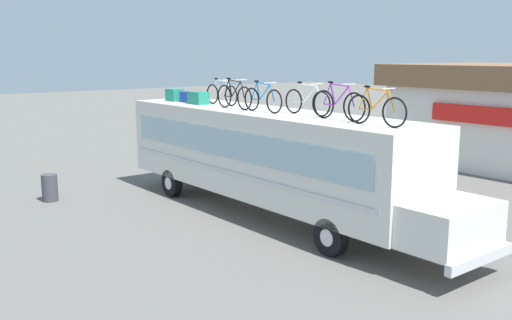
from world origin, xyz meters
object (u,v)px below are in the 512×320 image
luggage_bag_1 (175,95)px  rooftop_bicycle_1 (221,94)px  rooftop_bicycle_5 (338,104)px  rooftop_bicycle_6 (376,109)px  trash_bin (50,188)px  rooftop_bicycle_2 (234,96)px  luggage_bag_2 (188,97)px  rooftop_bicycle_4 (307,101)px  bus (268,154)px  luggage_bag_3 (198,98)px  rooftop_bicycle_3 (263,99)px

luggage_bag_1 → rooftop_bicycle_1: rooftop_bicycle_1 is taller
rooftop_bicycle_5 → rooftop_bicycle_6: rooftop_bicycle_5 is taller
luggage_bag_1 → trash_bin: (-0.84, -4.31, -2.90)m
rooftop_bicycle_2 → rooftop_bicycle_6: rooftop_bicycle_2 is taller
luggage_bag_2 → trash_bin: luggage_bag_2 is taller
luggage_bag_1 → rooftop_bicycle_4: (6.38, 0.38, 0.17)m
bus → luggage_bag_3: size_ratio=18.55×
luggage_bag_3 → rooftop_bicycle_1: (0.72, 0.43, 0.16)m
trash_bin → luggage_bag_3: bearing=59.7°
luggage_bag_1 → rooftop_bicycle_2: size_ratio=0.35×
rooftop_bicycle_6 → rooftop_bicycle_4: bearing=171.7°
bus → luggage_bag_2: size_ratio=23.86×
rooftop_bicycle_6 → trash_bin: 11.28m
bus → rooftop_bicycle_6: (4.21, -0.26, 1.66)m
bus → luggage_bag_2: (-4.14, -0.18, 1.46)m
luggage_bag_1 → rooftop_bicycle_6: rooftop_bicycle_6 is taller
rooftop_bicycle_1 → rooftop_bicycle_2: bearing=-19.8°
rooftop_bicycle_1 → rooftop_bicycle_5: (5.40, -0.21, 0.04)m
luggage_bag_1 → rooftop_bicycle_2: bearing=-1.9°
luggage_bag_1 → rooftop_bicycle_6: (9.12, -0.02, 0.17)m
luggage_bag_2 → rooftop_bicycle_1: 1.63m
rooftop_bicycle_4 → trash_bin: 9.15m
rooftop_bicycle_3 → trash_bin: (-5.87, -4.24, -3.06)m
trash_bin → rooftop_bicycle_3: bearing=35.8°
luggage_bag_3 → rooftop_bicycle_4: size_ratio=0.40×
rooftop_bicycle_3 → rooftop_bicycle_4: rooftop_bicycle_4 is taller
luggage_bag_3 → rooftop_bicycle_1: rooftop_bicycle_1 is taller
rooftop_bicycle_2 → rooftop_bicycle_4: bearing=10.9°
luggage_bag_2 → luggage_bag_1: bearing=-175.3°
rooftop_bicycle_4 → luggage_bag_2: bearing=-176.7°
rooftop_bicycle_5 → rooftop_bicycle_3: bearing=-175.3°
bus → rooftop_bicycle_4: (1.47, 0.14, 1.66)m
rooftop_bicycle_4 → rooftop_bicycle_5: size_ratio=0.99×
luggage_bag_2 → luggage_bag_3: (0.87, -0.13, 0.02)m
rooftop_bicycle_1 → luggage_bag_2: bearing=-169.2°
rooftop_bicycle_3 → rooftop_bicycle_6: (4.09, 0.05, 0.01)m
rooftop_bicycle_5 → luggage_bag_3: bearing=-178.0°
bus → rooftop_bicycle_1: bearing=177.2°
rooftop_bicycle_4 → luggage_bag_3: bearing=-174.6°
luggage_bag_2 → luggage_bag_3: luggage_bag_3 is taller
rooftop_bicycle_2 → trash_bin: 6.92m
rooftop_bicycle_5 → rooftop_bicycle_6: bearing=-7.3°
rooftop_bicycle_1 → luggage_bag_3: bearing=-149.2°
bus → trash_bin: size_ratio=14.58×
rooftop_bicycle_3 → rooftop_bicycle_4: 1.43m
trash_bin → rooftop_bicycle_5: bearing=27.4°
rooftop_bicycle_3 → rooftop_bicycle_4: bearing=18.6°
luggage_bag_3 → trash_bin: luggage_bag_3 is taller
luggage_bag_2 → trash_bin: (-1.62, -4.37, -2.87)m
rooftop_bicycle_2 → rooftop_bicycle_4: (2.65, 0.51, -0.01)m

